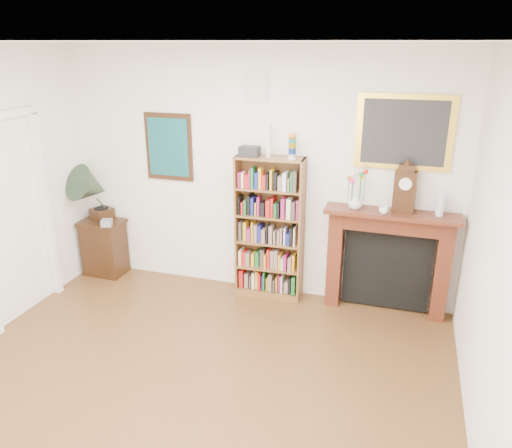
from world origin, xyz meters
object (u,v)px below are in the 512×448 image
Objects in this scene: fireplace at (388,252)px; teacup at (384,210)px; mantel_clock at (405,189)px; bottle_right at (439,205)px; bookshelf at (269,221)px; side_cabinet at (104,247)px; flower_vase at (355,202)px; cd_stack at (107,223)px; gramophone at (93,189)px; bottle_left at (441,204)px.

teacup is (-0.08, -0.15, 0.51)m from fireplace.
bottle_right is (0.34, 0.02, -0.14)m from mantel_clock.
bookshelf is at bearing -176.89° from fireplace.
fireplace reaches higher than side_cabinet.
mantel_clock is at bearing -0.76° from bookshelf.
side_cabinet is at bearing 179.34° from teacup.
mantel_clock is at bearing -177.39° from bottle_right.
cd_stack is at bearing -176.69° from flower_vase.
cd_stack is (0.19, -0.07, -0.38)m from gramophone.
fireplace is 0.72m from mantel_clock.
bottle_right is (0.82, 0.06, 0.02)m from flower_vase.
gramophone reaches higher than flower_vase.
flower_vase is 1.64× the size of teacup.
bottle_left reaches higher than teacup.
cd_stack is 2.96m from flower_vase.
bottle_right reaches higher than teacup.
side_cabinet is at bearing -179.31° from flower_vase.
mantel_clock reaches higher than cd_stack.
fireplace is at bearing 60.35° from teacup.
fireplace is at bearing 10.61° from flower_vase.
side_cabinet is 3.20m from flower_vase.
bottle_left reaches higher than bottle_right.
cd_stack is 3.24m from teacup.
bottle_right is at bearing 9.30° from mantel_clock.
teacup is (1.23, -0.09, 0.28)m from bookshelf.
gramophone is 3.74× the size of bottle_right.
bottle_right reaches higher than cd_stack.
gramophone is at bearing 160.22° from cd_stack.
flower_vase is at bearing -168.21° from mantel_clock.
gramophone is at bearing -176.47° from fireplace.
gramophone reaches higher than cd_stack.
mantel_clock is (3.59, 0.14, 0.27)m from gramophone.
bookshelf is 2.00m from cd_stack.
bottle_right is at bearing 3.48° from cd_stack.
gramophone is 0.43m from cd_stack.
bookshelf is 1.26m from teacup.
bottle_left is at bearing 2.28° from side_cabinet.
flower_vase is 0.83m from bottle_left.
gramophone is 3.40m from teacup.
bookshelf is 3.81× the size of mantel_clock.
cd_stack is 1.26× the size of teacup.
side_cabinet is 3.71m from mantel_clock.
bottle_right reaches higher than fireplace.
cd_stack is 0.77× the size of flower_vase.
cd_stack is at bearing 2.40° from gramophone.
fireplace is (3.45, 0.11, 0.33)m from side_cabinet.
mantel_clock is 0.38m from bottle_left.
bottle_left is (0.83, 0.02, 0.04)m from flower_vase.
cd_stack is 0.60× the size of bottle_right.
gramophone is at bearing -178.20° from bottle_left.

